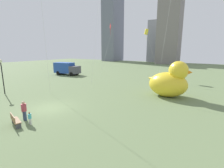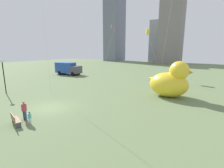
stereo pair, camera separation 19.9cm
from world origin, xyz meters
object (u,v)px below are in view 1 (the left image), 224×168
Objects in this scene: person_adult at (24,110)px; person_child at (30,118)px; box_truck at (67,69)px; giant_inflatable_duck at (170,82)px; lamppost at (1,68)px; park_bench at (15,120)px; kite_red at (110,29)px; kite_yellow at (146,32)px.

person_adult is 1.61× the size of person_child.
box_truck is (-17.63, 20.02, 0.88)m from person_child.
giant_inflatable_duck is 1.18× the size of lamppost.
park_bench is at bearing -137.20° from person_child.
kite_yellow is at bearing 18.16° from kite_red.
kite_red is at bearing 106.87° from person_adult.
kite_yellow is at bearing 90.69° from park_bench.
person_child is 0.19× the size of giant_inflatable_duck.
person_child is at bearing -11.65° from person_adult.
giant_inflatable_duck is (7.21, 13.94, 1.34)m from person_child.
box_truck is at bearing 129.04° from park_bench.
park_bench is 11.94m from lamppost.
giant_inflatable_duck is at bearing -57.94° from kite_yellow.
park_bench is 28.46m from kite_red.
box_truck is (-16.83, 20.76, 0.98)m from park_bench.
person_adult is 1.21m from person_child.
park_bench is 1.12m from person_adult.
kite_yellow reaches higher than park_bench.
box_truck reaches higher than person_child.
park_bench is 16.78m from giant_inflatable_duck.
kite_red reaches higher than lamppost.
person_child is at bearing -70.92° from kite_red.
person_child is at bearing 42.80° from park_bench.
lamppost is (-11.54, 3.55, 2.85)m from person_child.
giant_inflatable_duck is at bearing 28.98° from lamppost.
kite_yellow is (-1.14, 27.27, 8.82)m from person_child.
kite_yellow is (7.45, 2.44, -0.87)m from kite_red.
box_truck is at bearing 110.28° from lamppost.
kite_red is (2.96, 21.27, 6.85)m from lamppost.
box_truck is 19.69m from kite_yellow.
kite_yellow is at bearing 90.01° from person_adult.
kite_yellow reaches higher than person_adult.
person_adult is 0.15× the size of kite_red.
person_adult is 0.25× the size of box_truck.
lamppost is 17.67m from box_truck.
box_truck is (-16.50, 19.79, 0.54)m from person_adult.
kite_red is (9.04, 4.80, 8.81)m from box_truck.
kite_red is (-15.80, 10.88, 8.36)m from giant_inflatable_duck.
person_adult is 27.34m from kite_red.
person_adult is at bearing 108.97° from park_bench.
lamppost reaches higher than person_child.
lamppost is at bearing 162.91° from person_child.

